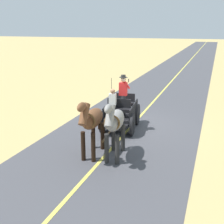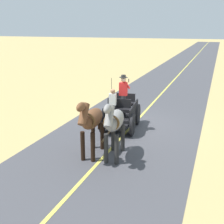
% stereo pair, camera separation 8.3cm
% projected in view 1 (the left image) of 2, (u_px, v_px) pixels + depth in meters
% --- Properties ---
extents(ground_plane, '(200.00, 200.00, 0.00)m').
position_uv_depth(ground_plane, '(132.00, 125.00, 13.57)').
color(ground_plane, tan).
extents(road_surface, '(6.18, 160.00, 0.01)m').
position_uv_depth(road_surface, '(132.00, 125.00, 13.57)').
color(road_surface, '#424247').
rests_on(road_surface, ground).
extents(road_centre_stripe, '(0.12, 160.00, 0.00)m').
position_uv_depth(road_centre_stripe, '(132.00, 125.00, 13.57)').
color(road_centre_stripe, '#DBCC4C').
rests_on(road_centre_stripe, road_surface).
extents(horse_drawn_carriage, '(1.68, 4.52, 2.50)m').
position_uv_depth(horse_drawn_carriage, '(121.00, 111.00, 12.91)').
color(horse_drawn_carriage, black).
rests_on(horse_drawn_carriage, ground).
extents(horse_near_side, '(0.76, 2.15, 2.21)m').
position_uv_depth(horse_near_side, '(115.00, 122.00, 9.85)').
color(horse_near_side, gray).
rests_on(horse_near_side, ground).
extents(horse_off_side, '(0.69, 2.14, 2.21)m').
position_uv_depth(horse_off_side, '(92.00, 121.00, 10.03)').
color(horse_off_side, brown).
rests_on(horse_off_side, ground).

